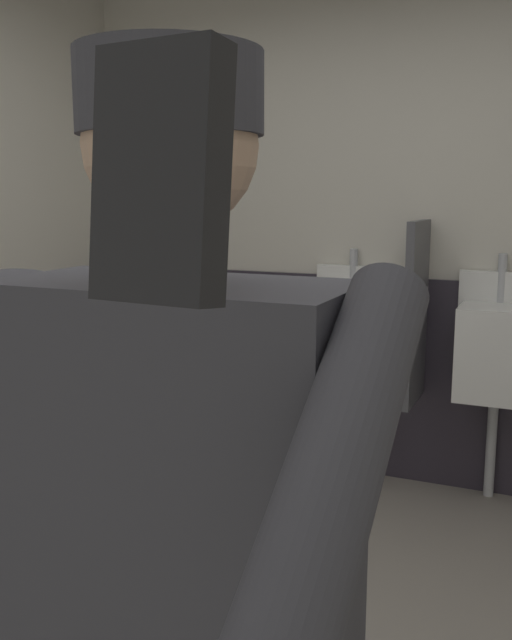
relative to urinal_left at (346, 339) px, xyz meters
name	(u,v)px	position (x,y,z in m)	size (l,w,h in m)	color
wall_back	(410,231)	(0.27, 0.22, 0.55)	(4.27, 0.12, 2.66)	beige
wainscot_band_back	(401,380)	(0.27, 0.14, -0.23)	(3.67, 0.03, 1.09)	#2D2833
urinal_left	(346,339)	(0.00, 0.00, 0.00)	(0.40, 0.34, 1.24)	white
urinal_middle	(495,351)	(0.75, 0.00, 0.00)	(0.40, 0.34, 1.24)	white
privacy_divider_panel	(416,313)	(0.37, -0.07, 0.17)	(0.04, 0.40, 0.90)	#4C4C51
person	(177,575)	(0.57, -2.73, 0.23)	(0.69, 0.60, 1.69)	#2D3342
cell_phone	(160,176)	(0.86, -3.23, 0.75)	(0.06, 0.02, 0.11)	black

